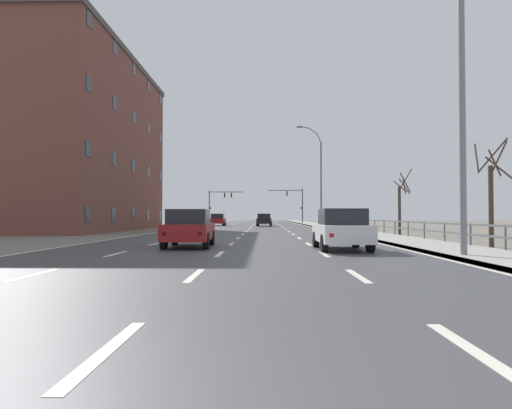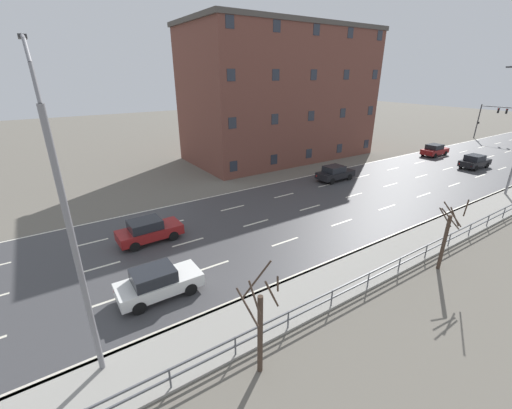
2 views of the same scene
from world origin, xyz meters
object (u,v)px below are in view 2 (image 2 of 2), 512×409
Objects in this scene: car_near_left at (149,230)px; car_distant at (475,161)px; brick_building at (281,94)px; car_far_right at (435,150)px; car_mid_centre at (158,282)px; traffic_signal_left at (490,116)px; street_lamp_foreground at (71,235)px; car_near_right at (335,173)px.

car_distant is at bearing 83.51° from car_near_left.
car_distant is at bearing 40.70° from brick_building.
car_far_right and car_distant have the same top height.
car_mid_centre is (8.92, -40.67, 0.00)m from car_far_right.
traffic_signal_left is 1.42× the size of car_near_left.
car_far_right is (-11.92, 43.90, -4.82)m from street_lamp_foreground.
car_mid_centre is 23.09m from car_near_right.
street_lamp_foreground is 42.55m from car_distant.
street_lamp_foreground is at bearing -77.55° from traffic_signal_left.
car_far_right is at bearing -84.28° from traffic_signal_left.
car_near_right is 18.13m from car_distant.
traffic_signal_left is at bearing 95.87° from car_far_right.
car_near_left is at bearing 153.10° from street_lamp_foreground.
brick_building reaches higher than street_lamp_foreground.
street_lamp_foreground is 2.82× the size of car_mid_centre.
car_far_right is 1.00× the size of car_mid_centre.
car_far_right and car_mid_centre have the same top height.
traffic_signal_left is 37.95m from car_near_right.
brick_building is at bearing -124.07° from car_far_right.
car_near_right is at bearing -89.00° from car_far_right.
street_lamp_foreground is 2.82× the size of car_near_right.
car_near_left is at bearing -85.62° from car_far_right.
car_near_left is at bearing 167.48° from car_mid_centre.
car_near_right and car_distant have the same top height.
car_mid_centre is at bearing -14.30° from car_near_left.
traffic_signal_left is 1.42× the size of car_distant.
brick_building is (-14.68, 22.02, 7.09)m from car_near_left.
car_near_right is 0.17× the size of brick_building.
brick_building reaches higher than car_near_left.
car_far_right is (1.85, -18.51, -3.12)m from traffic_signal_left.
car_near_left is at bearing -92.50° from car_distant.
street_lamp_foreground is at bearing -48.30° from brick_building.
car_near_left is 37.41m from car_distant.
brick_building reaches higher than car_near_right.
traffic_signal_left is at bearing 102.45° from street_lamp_foreground.
traffic_signal_left is at bearing 93.15° from car_near_right.
car_near_right is at bearing -86.76° from traffic_signal_left.
traffic_signal_left reaches higher than car_far_right.
car_far_right is 22.10m from brick_building.
brick_building reaches higher than car_mid_centre.
street_lamp_foreground is at bearing -74.66° from car_far_right.
car_mid_centre is 1.00× the size of car_near_right.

